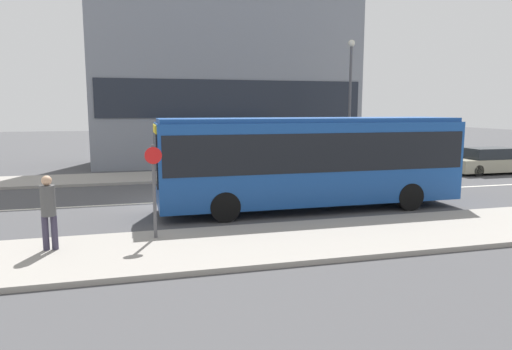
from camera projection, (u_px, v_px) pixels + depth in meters
ground_plane at (180, 202)px, 17.41m from camera, size 120.00×120.00×0.00m
sidewalk_near at (203, 248)px, 11.42m from camera, size 44.00×3.50×0.13m
sidewalk_far at (168, 177)px, 23.38m from camera, size 44.00×3.50×0.13m
lane_centerline at (180, 201)px, 17.41m from camera, size 41.80×0.16×0.01m
apartment_block_left_tower at (225, 47)px, 29.46m from camera, size 16.57×6.25×14.89m
city_bus at (311, 157)px, 15.90m from camera, size 10.61×2.47×3.20m
parked_car_0 at (406, 165)px, 23.74m from camera, size 4.28×1.75×1.28m
parked_car_1 at (489, 161)px, 24.92m from camera, size 4.57×1.78×1.41m
pedestrian_near_stop at (48, 208)px, 10.90m from camera, size 0.35×0.34×1.82m
bus_stop_sign at (154, 184)px, 11.88m from camera, size 0.44×0.12×2.46m
street_lamp at (350, 93)px, 24.05m from camera, size 0.36×0.36×6.93m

